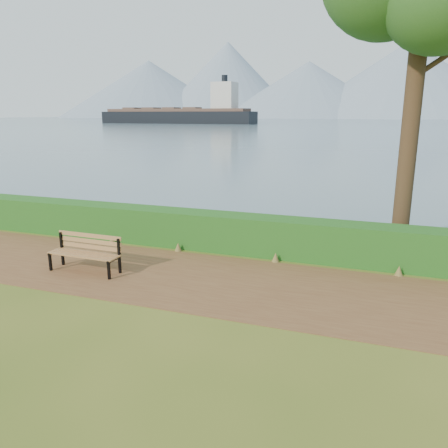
% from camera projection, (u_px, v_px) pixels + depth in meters
% --- Properties ---
extents(ground, '(140.00, 140.00, 0.00)m').
position_uv_depth(ground, '(184.00, 283.00, 9.65)').
color(ground, '#455A19').
rests_on(ground, ground).
extents(path, '(40.00, 3.40, 0.01)m').
position_uv_depth(path, '(189.00, 278.00, 9.92)').
color(path, brown).
rests_on(path, ground).
extents(hedge, '(32.00, 0.85, 1.00)m').
position_uv_depth(hedge, '(223.00, 232.00, 11.91)').
color(hedge, '#174B15').
rests_on(hedge, ground).
extents(water, '(700.00, 510.00, 0.00)m').
position_uv_depth(water, '(375.00, 120.00, 247.30)').
color(water, '#4A6278').
rests_on(water, ground).
extents(mountains, '(585.00, 190.00, 70.00)m').
position_uv_depth(mountains, '(369.00, 85.00, 376.96)').
color(mountains, gray).
rests_on(mountains, ground).
extents(bench, '(1.77, 0.55, 0.88)m').
position_uv_depth(bench, '(86.00, 250.00, 10.27)').
color(bench, black).
rests_on(bench, ground).
extents(cargo_ship, '(62.06, 12.74, 18.72)m').
position_uv_depth(cargo_ship, '(182.00, 116.00, 164.68)').
color(cargo_ship, black).
rests_on(cargo_ship, ground).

